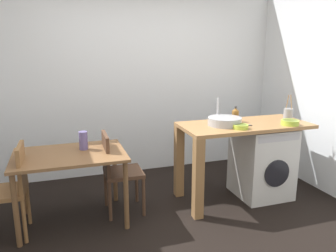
% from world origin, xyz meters
% --- Properties ---
extents(ground_plane, '(5.46, 5.46, 0.00)m').
position_xyz_m(ground_plane, '(0.00, 0.00, 0.00)').
color(ground_plane, black).
extents(wall_back, '(4.60, 0.10, 2.70)m').
position_xyz_m(wall_back, '(0.00, 1.75, 1.35)').
color(wall_back, silver).
rests_on(wall_back, ground_plane).
extents(dining_table, '(1.10, 0.76, 0.74)m').
position_xyz_m(dining_table, '(-0.94, 0.48, 0.64)').
color(dining_table, brown).
rests_on(dining_table, ground_plane).
extents(chair_person_seat, '(0.41, 0.41, 0.90)m').
position_xyz_m(chair_person_seat, '(-1.48, 0.37, 0.51)').
color(chair_person_seat, olive).
rests_on(chair_person_seat, ground_plane).
extents(chair_opposite, '(0.41, 0.41, 0.90)m').
position_xyz_m(chair_opposite, '(-0.46, 0.53, 0.51)').
color(chair_opposite, '#4C3323').
rests_on(chair_opposite, ground_plane).
extents(kitchen_counter, '(1.50, 0.68, 0.92)m').
position_xyz_m(kitchen_counter, '(0.81, 0.41, 0.76)').
color(kitchen_counter, '#9E7042').
rests_on(kitchen_counter, ground_plane).
extents(washing_machine, '(0.60, 0.61, 0.86)m').
position_xyz_m(washing_machine, '(1.29, 0.41, 0.43)').
color(washing_machine, silver).
rests_on(washing_machine, ground_plane).
extents(sink_basin, '(0.38, 0.38, 0.09)m').
position_xyz_m(sink_basin, '(0.76, 0.41, 0.97)').
color(sink_basin, '#9EA0A5').
rests_on(sink_basin, kitchen_counter).
extents(tap, '(0.02, 0.02, 0.28)m').
position_xyz_m(tap, '(0.76, 0.59, 1.06)').
color(tap, '#B2B2B7').
rests_on(tap, kitchen_counter).
extents(bottle_tall_green, '(0.08, 0.08, 0.18)m').
position_xyz_m(bottle_tall_green, '(0.97, 0.54, 1.00)').
color(bottle_tall_green, brown).
rests_on(bottle_tall_green, kitchen_counter).
extents(mixing_bowl, '(0.17, 0.17, 0.05)m').
position_xyz_m(mixing_bowl, '(0.85, 0.21, 0.95)').
color(mixing_bowl, '#A8C63D').
rests_on(mixing_bowl, kitchen_counter).
extents(utensil_crock, '(0.11, 0.11, 0.30)m').
position_xyz_m(utensil_crock, '(1.66, 0.46, 0.99)').
color(utensil_crock, gray).
rests_on(utensil_crock, kitchen_counter).
extents(colander, '(0.20, 0.20, 0.06)m').
position_xyz_m(colander, '(1.48, 0.19, 0.95)').
color(colander, '#A8C63D').
rests_on(colander, kitchen_counter).
extents(vase, '(0.09, 0.09, 0.19)m').
position_xyz_m(vase, '(-0.79, 0.58, 0.84)').
color(vase, slate).
rests_on(vase, dining_table).
extents(scissors, '(0.15, 0.06, 0.01)m').
position_xyz_m(scissors, '(0.98, 0.31, 0.92)').
color(scissors, '#B2B2B7').
rests_on(scissors, kitchen_counter).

